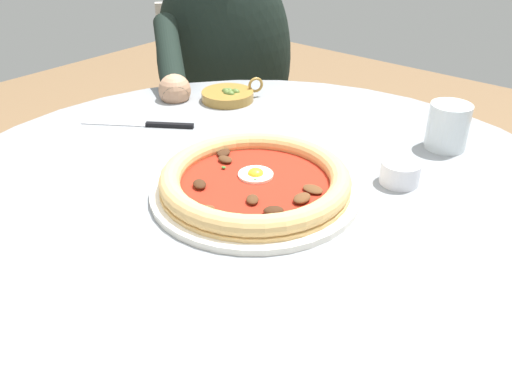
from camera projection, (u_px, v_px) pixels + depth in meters
The scene contains 8 objects.
dining_table at pixel (255, 271), 0.89m from camera, with size 1.06×1.06×0.74m.
pizza_on_plate at pixel (256, 182), 0.80m from camera, with size 0.32×0.32×0.04m.
water_glass at pixel (448, 129), 0.93m from camera, with size 0.07×0.07×0.08m.
steak_knife at pixel (154, 125), 1.03m from camera, with size 0.19×0.13×0.01m.
ramekin_capers at pixel (400, 172), 0.83m from camera, with size 0.06×0.06×0.04m.
olive_pan at pixel (228, 95), 1.15m from camera, with size 0.11×0.13×0.04m.
diner_person at pixel (226, 128), 1.54m from camera, with size 0.44×0.57×1.19m.
cafe_chair_diner at pixel (224, 116), 1.67m from camera, with size 0.59×0.59×0.84m.
Camera 1 is at (-0.45, 0.54, 1.16)m, focal length 37.47 mm.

